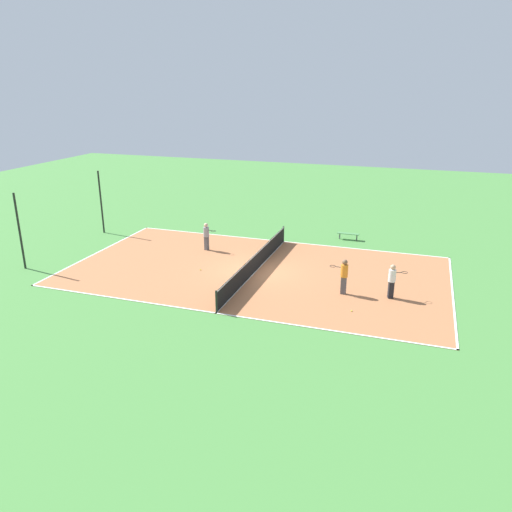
{
  "coord_description": "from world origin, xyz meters",
  "views": [
    {
      "loc": [
        -25.08,
        -8.45,
        10.09
      ],
      "look_at": [
        0.0,
        0.0,
        0.9
      ],
      "focal_mm": 35.0,
      "sensor_mm": 36.0,
      "label": 1
    }
  ],
  "objects_px": {
    "tennis_ball_midcourt": "(352,311)",
    "tennis_ball_left_sideline": "(200,270)",
    "fence_post_back_left": "(20,232)",
    "tennis_net": "(256,262)",
    "player_baseline_gray": "(206,234)",
    "bench": "(348,234)",
    "player_center_orange": "(344,274)",
    "fence_post_back_right": "(101,202)",
    "player_near_white": "(392,279)"
  },
  "relations": [
    {
      "from": "tennis_ball_midcourt",
      "to": "tennis_ball_left_sideline",
      "type": "relative_size",
      "value": 1.0
    },
    {
      "from": "tennis_ball_midcourt",
      "to": "fence_post_back_left",
      "type": "height_order",
      "value": "fence_post_back_left"
    },
    {
      "from": "tennis_net",
      "to": "player_baseline_gray",
      "type": "height_order",
      "value": "player_baseline_gray"
    },
    {
      "from": "bench",
      "to": "tennis_ball_left_sideline",
      "type": "relative_size",
      "value": 21.49
    },
    {
      "from": "bench",
      "to": "tennis_ball_left_sideline",
      "type": "xyz_separation_m",
      "value": [
        -8.64,
        7.06,
        -0.33
      ]
    },
    {
      "from": "player_center_orange",
      "to": "fence_post_back_right",
      "type": "xyz_separation_m",
      "value": [
        5.53,
        17.95,
        1.12
      ]
    },
    {
      "from": "tennis_ball_midcourt",
      "to": "fence_post_back_right",
      "type": "relative_size",
      "value": 0.02
    },
    {
      "from": "tennis_net",
      "to": "player_near_white",
      "type": "xyz_separation_m",
      "value": [
        -1.47,
        -7.53,
        0.47
      ]
    },
    {
      "from": "tennis_ball_midcourt",
      "to": "tennis_net",
      "type": "bearing_deg",
      "value": 58.3
    },
    {
      "from": "player_baseline_gray",
      "to": "fence_post_back_right",
      "type": "height_order",
      "value": "fence_post_back_right"
    },
    {
      "from": "player_near_white",
      "to": "player_center_orange",
      "type": "bearing_deg",
      "value": 164.09
    },
    {
      "from": "player_near_white",
      "to": "fence_post_back_left",
      "type": "height_order",
      "value": "fence_post_back_left"
    },
    {
      "from": "player_near_white",
      "to": "tennis_net",
      "type": "bearing_deg",
      "value": 147.38
    },
    {
      "from": "player_baseline_gray",
      "to": "fence_post_back_right",
      "type": "distance_m",
      "value": 8.75
    },
    {
      "from": "bench",
      "to": "player_near_white",
      "type": "relative_size",
      "value": 0.83
    },
    {
      "from": "player_center_orange",
      "to": "fence_post_back_left",
      "type": "distance_m",
      "value": 18.11
    },
    {
      "from": "player_near_white",
      "to": "player_center_orange",
      "type": "xyz_separation_m",
      "value": [
        -0.23,
        2.32,
        0.05
      ]
    },
    {
      "from": "bench",
      "to": "fence_post_back_left",
      "type": "xyz_separation_m",
      "value": [
        -11.52,
        16.78,
        1.82
      ]
    },
    {
      "from": "bench",
      "to": "tennis_ball_midcourt",
      "type": "distance_m",
      "value": 11.52
    },
    {
      "from": "bench",
      "to": "tennis_ball_midcourt",
      "type": "relative_size",
      "value": 21.49
    },
    {
      "from": "tennis_ball_left_sideline",
      "to": "fence_post_back_left",
      "type": "relative_size",
      "value": 0.02
    },
    {
      "from": "player_baseline_gray",
      "to": "tennis_ball_midcourt",
      "type": "distance_m",
      "value": 11.9
    },
    {
      "from": "tennis_ball_left_sideline",
      "to": "fence_post_back_right",
      "type": "bearing_deg",
      "value": 63.78
    },
    {
      "from": "tennis_net",
      "to": "player_baseline_gray",
      "type": "distance_m",
      "value": 4.9
    },
    {
      "from": "tennis_net",
      "to": "fence_post_back_right",
      "type": "relative_size",
      "value": 2.62
    },
    {
      "from": "tennis_net",
      "to": "fence_post_back_left",
      "type": "xyz_separation_m",
      "value": [
        -3.83,
        12.74,
        1.64
      ]
    },
    {
      "from": "tennis_ball_left_sideline",
      "to": "fence_post_back_left",
      "type": "bearing_deg",
      "value": 106.47
    },
    {
      "from": "player_center_orange",
      "to": "fence_post_back_right",
      "type": "height_order",
      "value": "fence_post_back_right"
    },
    {
      "from": "tennis_net",
      "to": "player_near_white",
      "type": "bearing_deg",
      "value": -101.06
    },
    {
      "from": "fence_post_back_left",
      "to": "bench",
      "type": "bearing_deg",
      "value": -55.53
    },
    {
      "from": "player_near_white",
      "to": "tennis_ball_left_sideline",
      "type": "distance_m",
      "value": 10.61
    },
    {
      "from": "player_baseline_gray",
      "to": "tennis_ball_left_sideline",
      "type": "bearing_deg",
      "value": -54.64
    },
    {
      "from": "player_baseline_gray",
      "to": "tennis_net",
      "type": "bearing_deg",
      "value": -14.12
    },
    {
      "from": "tennis_net",
      "to": "bench",
      "type": "height_order",
      "value": "tennis_net"
    },
    {
      "from": "tennis_ball_midcourt",
      "to": "fence_post_back_right",
      "type": "distance_m",
      "value": 20.25
    },
    {
      "from": "bench",
      "to": "player_near_white",
      "type": "distance_m",
      "value": 9.83
    },
    {
      "from": "tennis_ball_left_sideline",
      "to": "player_center_orange",
      "type": "bearing_deg",
      "value": -95.17
    },
    {
      "from": "player_near_white",
      "to": "tennis_ball_midcourt",
      "type": "bearing_deg",
      "value": -147.49
    },
    {
      "from": "tennis_net",
      "to": "fence_post_back_right",
      "type": "distance_m",
      "value": 13.41
    },
    {
      "from": "bench",
      "to": "fence_post_back_right",
      "type": "bearing_deg",
      "value": 12.94
    },
    {
      "from": "player_center_orange",
      "to": "tennis_ball_midcourt",
      "type": "relative_size",
      "value": 26.88
    },
    {
      "from": "bench",
      "to": "player_near_white",
      "type": "height_order",
      "value": "player_near_white"
    },
    {
      "from": "player_baseline_gray",
      "to": "fence_post_back_right",
      "type": "bearing_deg",
      "value": -171.45
    },
    {
      "from": "bench",
      "to": "player_center_orange",
      "type": "xyz_separation_m",
      "value": [
        -9.39,
        -1.17,
        0.7
      ]
    },
    {
      "from": "tennis_ball_midcourt",
      "to": "tennis_ball_left_sideline",
      "type": "height_order",
      "value": "same"
    },
    {
      "from": "player_baseline_gray",
      "to": "fence_post_back_left",
      "type": "distance_m",
      "value": 10.74
    },
    {
      "from": "tennis_ball_left_sideline",
      "to": "tennis_ball_midcourt",
      "type": "bearing_deg",
      "value": -106.84
    },
    {
      "from": "player_baseline_gray",
      "to": "tennis_ball_left_sideline",
      "type": "distance_m",
      "value": 3.8
    },
    {
      "from": "fence_post_back_left",
      "to": "player_center_orange",
      "type": "bearing_deg",
      "value": -83.23
    },
    {
      "from": "player_near_white",
      "to": "fence_post_back_left",
      "type": "xyz_separation_m",
      "value": [
        -2.36,
        20.27,
        1.17
      ]
    }
  ]
}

